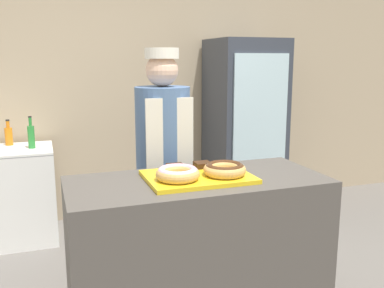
{
  "coord_description": "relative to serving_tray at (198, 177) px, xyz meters",
  "views": [
    {
      "loc": [
        -0.79,
        -2.16,
        1.59
      ],
      "look_at": [
        0.0,
        0.1,
        1.11
      ],
      "focal_mm": 40.0,
      "sensor_mm": 36.0,
      "label": 1
    }
  ],
  "objects": [
    {
      "name": "wall_back",
      "position": [
        0.0,
        2.13,
        0.41
      ],
      "size": [
        8.0,
        0.06,
        2.7
      ],
      "color": "tan",
      "rests_on": "ground_plane"
    },
    {
      "name": "display_counter",
      "position": [
        0.0,
        0.0,
        -0.48
      ],
      "size": [
        1.45,
        0.63,
        0.93
      ],
      "color": "#4C4742",
      "rests_on": "ground_plane"
    },
    {
      "name": "serving_tray",
      "position": [
        0.0,
        0.0,
        0.0
      ],
      "size": [
        0.58,
        0.42,
        0.02
      ],
      "color": "yellow",
      "rests_on": "display_counter"
    },
    {
      "name": "donut_light_glaze",
      "position": [
        -0.14,
        -0.06,
        0.05
      ],
      "size": [
        0.24,
        0.24,
        0.07
      ],
      "color": "tan",
      "rests_on": "serving_tray"
    },
    {
      "name": "donut_chocolate_glaze",
      "position": [
        0.14,
        -0.06,
        0.05
      ],
      "size": [
        0.24,
        0.24,
        0.07
      ],
      "color": "tan",
      "rests_on": "serving_tray"
    },
    {
      "name": "brownie_back_left",
      "position": [
        -0.08,
        0.15,
        0.03
      ],
      "size": [
        0.09,
        0.09,
        0.03
      ],
      "color": "#382111",
      "rests_on": "serving_tray"
    },
    {
      "name": "brownie_back_right",
      "position": [
        0.08,
        0.15,
        0.03
      ],
      "size": [
        0.09,
        0.09,
        0.03
      ],
      "color": "#382111",
      "rests_on": "serving_tray"
    },
    {
      "name": "baker_person",
      "position": [
        -0.03,
        0.63,
        -0.07
      ],
      "size": [
        0.37,
        0.37,
        1.66
      ],
      "color": "#4C4C51",
      "rests_on": "ground_plane"
    },
    {
      "name": "beverage_fridge",
      "position": [
        1.14,
        1.73,
        -0.05
      ],
      "size": [
        0.68,
        0.68,
        1.78
      ],
      "color": "#333842",
      "rests_on": "ground_plane"
    },
    {
      "name": "bottle_green",
      "position": [
        -0.9,
        1.71,
        -0.0
      ],
      "size": [
        0.06,
        0.06,
        0.28
      ],
      "color": "#2D8C38",
      "rests_on": "chest_freezer"
    },
    {
      "name": "bottle_orange_b_b",
      "position": [
        -1.1,
        1.92,
        -0.02
      ],
      "size": [
        0.07,
        0.07,
        0.23
      ],
      "color": "orange",
      "rests_on": "chest_freezer"
    }
  ]
}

